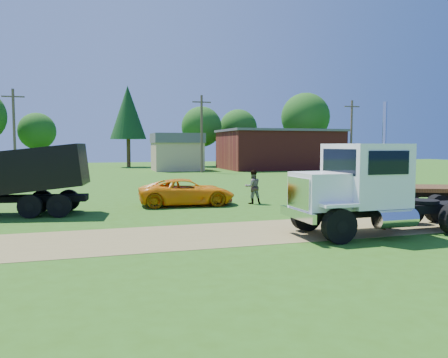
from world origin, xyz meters
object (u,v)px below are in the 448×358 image
object	(u,v)px
black_dump_truck	(8,176)
flatbed_trailer	(411,192)
spectator_a	(387,207)
orange_pickup	(187,192)
white_semi_tractor	(367,188)

from	to	relation	value
black_dump_truck	flatbed_trailer	bearing A→B (deg)	-3.73
spectator_a	orange_pickup	bearing A→B (deg)	107.12
black_dump_truck	flatbed_trailer	xyz separation A→B (m)	(18.55, -3.91, -0.88)
white_semi_tractor	spectator_a	world-z (taller)	white_semi_tractor
black_dump_truck	orange_pickup	world-z (taller)	black_dump_truck
black_dump_truck	spectator_a	size ratio (longest dim) A/B	4.45
orange_pickup	spectator_a	xyz separation A→B (m)	(5.87, -8.70, 0.16)
orange_pickup	flatbed_trailer	xyz separation A→B (m)	(10.15, -4.88, 0.20)
white_semi_tractor	spectator_a	bearing A→B (deg)	23.07
white_semi_tractor	black_dump_truck	xyz separation A→B (m)	(-13.03, 8.29, 0.16)
orange_pickup	white_semi_tractor	bearing A→B (deg)	-149.86
white_semi_tractor	orange_pickup	distance (m)	10.38
white_semi_tractor	spectator_a	size ratio (longest dim) A/B	4.62
white_semi_tractor	orange_pickup	size ratio (longest dim) A/B	1.57
orange_pickup	black_dump_truck	bearing A→B (deg)	100.16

